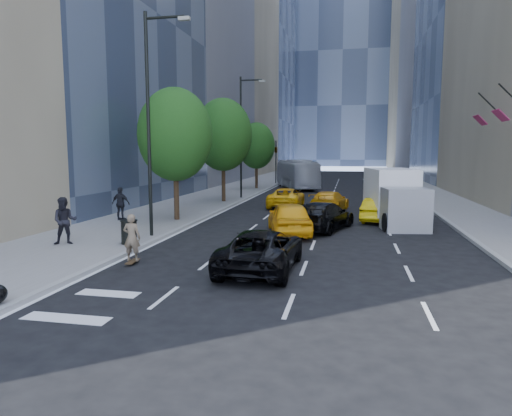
% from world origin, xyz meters
% --- Properties ---
extents(ground, '(160.00, 160.00, 0.00)m').
position_xyz_m(ground, '(0.00, 0.00, 0.00)').
color(ground, black).
rests_on(ground, ground).
extents(sidewalk_left, '(6.00, 120.00, 0.15)m').
position_xyz_m(sidewalk_left, '(-9.00, 30.00, 0.07)').
color(sidewalk_left, slate).
rests_on(sidewalk_left, ground).
extents(sidewalk_right, '(4.00, 120.00, 0.15)m').
position_xyz_m(sidewalk_right, '(10.00, 30.00, 0.07)').
color(sidewalk_right, slate).
rests_on(sidewalk_right, ground).
extents(tower_left_mid, '(20.00, 24.00, 45.00)m').
position_xyz_m(tower_left_mid, '(-22.00, 42.00, 22.50)').
color(tower_left_mid, slate).
rests_on(tower_left_mid, ground).
extents(tower_left_end, '(20.00, 28.00, 60.00)m').
position_xyz_m(tower_left_end, '(-22.00, 92.00, 30.00)').
color(tower_left_end, '#333C4F').
rests_on(tower_left_end, ground).
extents(tower_right_far, '(20.00, 24.00, 50.00)m').
position_xyz_m(tower_right_far, '(22.00, 98.00, 25.00)').
color(tower_right_far, '#7A6F54').
rests_on(tower_right_far, ground).
extents(tower_distant, '(40.00, 20.00, 90.00)m').
position_xyz_m(tower_distant, '(0.00, 120.00, 45.00)').
color(tower_distant, '#333C4F').
rests_on(tower_distant, ground).
extents(lamp_near, '(2.13, 0.22, 10.00)m').
position_xyz_m(lamp_near, '(-6.32, 4.00, 5.81)').
color(lamp_near, black).
rests_on(lamp_near, sidewalk_left).
extents(lamp_far, '(2.13, 0.22, 10.00)m').
position_xyz_m(lamp_far, '(-6.32, 22.00, 5.81)').
color(lamp_far, black).
rests_on(lamp_far, sidewalk_left).
extents(tree_near, '(4.20, 4.20, 7.46)m').
position_xyz_m(tree_near, '(-7.20, 9.00, 4.97)').
color(tree_near, '#311D13').
rests_on(tree_near, sidewalk_left).
extents(tree_mid, '(4.50, 4.50, 7.99)m').
position_xyz_m(tree_mid, '(-7.20, 19.00, 5.32)').
color(tree_mid, '#311D13').
rests_on(tree_mid, sidewalk_left).
extents(tree_far, '(3.90, 3.90, 6.92)m').
position_xyz_m(tree_far, '(-7.20, 32.00, 4.62)').
color(tree_far, '#311D13').
rests_on(tree_far, sidewalk_left).
extents(traffic_signal, '(2.48, 0.53, 5.20)m').
position_xyz_m(traffic_signal, '(-6.40, 40.00, 4.23)').
color(traffic_signal, black).
rests_on(traffic_signal, sidewalk_left).
extents(skateboarder, '(0.66, 0.46, 1.71)m').
position_xyz_m(skateboarder, '(-5.12, -0.67, 0.86)').
color(skateboarder, '#77644A').
rests_on(skateboarder, ground).
extents(black_sedan_lincoln, '(2.46, 5.13, 1.41)m').
position_xyz_m(black_sedan_lincoln, '(-0.41, -0.54, 0.71)').
color(black_sedan_lincoln, black).
rests_on(black_sedan_lincoln, ground).
extents(black_sedan_mercedes, '(3.48, 5.41, 1.46)m').
position_xyz_m(black_sedan_mercedes, '(1.20, 8.00, 0.73)').
color(black_sedan_mercedes, black).
rests_on(black_sedan_mercedes, ground).
extents(taxi_a, '(2.95, 5.07, 1.62)m').
position_xyz_m(taxi_a, '(-0.35, 6.50, 0.81)').
color(taxi_a, '#F2A50C').
rests_on(taxi_a, ground).
extents(taxi_b, '(2.30, 4.35, 1.36)m').
position_xyz_m(taxi_b, '(4.20, 11.64, 0.68)').
color(taxi_b, '#DEB90B').
rests_on(taxi_b, ground).
extents(taxi_c, '(2.34, 4.96, 1.37)m').
position_xyz_m(taxi_c, '(-2.00, 17.42, 0.69)').
color(taxi_c, yellow).
rests_on(taxi_c, ground).
extents(taxi_d, '(2.79, 5.03, 1.38)m').
position_xyz_m(taxi_d, '(1.20, 15.50, 0.69)').
color(taxi_d, orange).
rests_on(taxi_d, ground).
extents(city_bus, '(6.00, 11.52, 3.14)m').
position_xyz_m(city_bus, '(-3.20, 34.59, 1.57)').
color(city_bus, '#B7B8BD').
rests_on(city_bus, ground).
extents(box_truck, '(3.25, 6.65, 3.05)m').
position_xyz_m(box_truck, '(4.96, 10.92, 1.55)').
color(box_truck, white).
rests_on(box_truck, ground).
extents(pedestrian_a, '(1.21, 1.11, 2.00)m').
position_xyz_m(pedestrian_a, '(-9.17, 1.36, 1.15)').
color(pedestrian_a, black).
rests_on(pedestrian_a, sidewalk_left).
extents(pedestrian_b, '(1.14, 0.54, 1.89)m').
position_xyz_m(pedestrian_b, '(-10.20, 8.09, 1.10)').
color(pedestrian_b, black).
rests_on(pedestrian_b, sidewalk_left).
extents(trash_can, '(0.65, 0.65, 0.98)m').
position_xyz_m(trash_can, '(-6.60, 2.00, 0.64)').
color(trash_can, black).
rests_on(trash_can, sidewalk_left).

